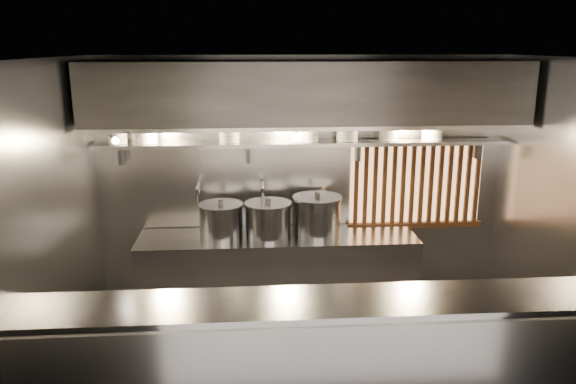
{
  "coord_description": "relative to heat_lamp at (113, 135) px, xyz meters",
  "views": [
    {
      "loc": [
        -0.61,
        -4.6,
        2.9
      ],
      "look_at": [
        -0.23,
        0.55,
        1.54
      ],
      "focal_mm": 35.0,
      "sensor_mm": 36.0,
      "label": 1
    }
  ],
  "objects": [
    {
      "name": "stock_pot_mid",
      "position": [
        1.5,
        0.25,
        -0.97
      ],
      "size": [
        0.66,
        0.66,
        0.43
      ],
      "rotation": [
        0.0,
        0.0,
        0.4
      ],
      "color": "#9C9CA1",
      "rests_on": "cooking_bench"
    },
    {
      "name": "stock_pot_right",
      "position": [
        2.03,
        0.3,
        -0.95
      ],
      "size": [
        0.61,
        0.61,
        0.47
      ],
      "rotation": [
        0.0,
        0.0,
        0.15
      ],
      "color": "#9C9CA1",
      "rests_on": "cooking_bench"
    },
    {
      "name": "pendant_bulb",
      "position": [
        1.8,
        0.35,
        -0.11
      ],
      "size": [
        0.09,
        0.09,
        0.19
      ],
      "color": "#2D2D30",
      "rests_on": "exhaust_hood"
    },
    {
      "name": "serving_counter",
      "position": [
        1.9,
        -1.81,
        -1.5
      ],
      "size": [
        4.5,
        0.56,
        1.13
      ],
      "color": "#9C9CA1",
      "rests_on": "floor"
    },
    {
      "name": "cooking_bench",
      "position": [
        1.6,
        0.28,
        -1.62
      ],
      "size": [
        3.0,
        0.7,
        0.9
      ],
      "primitive_type": "cube",
      "color": "#9C9CA1",
      "rests_on": "floor"
    },
    {
      "name": "bowl_stack_3",
      "position": [
        1.95,
        0.47,
        -0.1
      ],
      "size": [
        0.24,
        0.24,
        0.13
      ],
      "color": "silver",
      "rests_on": "bowl_shelf"
    },
    {
      "name": "bowl_stack_0",
      "position": [
        -0.06,
        0.47,
        -0.1
      ],
      "size": [
        0.21,
        0.21,
        0.13
      ],
      "color": "silver",
      "rests_on": "bowl_shelf"
    },
    {
      "name": "faucet_right",
      "position": [
        1.45,
        0.52,
        -0.76
      ],
      "size": [
        0.04,
        0.3,
        0.5
      ],
      "color": "silver",
      "rests_on": "wall_back"
    },
    {
      "name": "bowl_stack_5",
      "position": [
        2.82,
        0.47,
        -0.1
      ],
      "size": [
        0.22,
        0.22,
        0.13
      ],
      "color": "silver",
      "rests_on": "bowl_shelf"
    },
    {
      "name": "wall_left",
      "position": [
        -0.35,
        -0.85,
        -0.67
      ],
      "size": [
        0.0,
        3.0,
        3.0
      ],
      "primitive_type": "plane",
      "rotation": [
        1.57,
        0.0,
        1.57
      ],
      "color": "gray",
      "rests_on": "floor"
    },
    {
      "name": "wall_back",
      "position": [
        1.9,
        0.65,
        -0.67
      ],
      "size": [
        4.5,
        0.0,
        4.5
      ],
      "primitive_type": "plane",
      "rotation": [
        1.57,
        0.0,
        0.0
      ],
      "color": "gray",
      "rests_on": "floor"
    },
    {
      "name": "stock_pot_left",
      "position": [
        1.0,
        0.29,
        -0.98
      ],
      "size": [
        0.63,
        0.63,
        0.41
      ],
      "rotation": [
        0.0,
        0.0,
        0.41
      ],
      "color": "#9C9CA1",
      "rests_on": "cooking_bench"
    },
    {
      "name": "faucet_left",
      "position": [
        0.75,
        0.52,
        -0.76
      ],
      "size": [
        0.04,
        0.3,
        0.5
      ],
      "color": "silver",
      "rests_on": "wall_back"
    },
    {
      "name": "bowl_stack_1",
      "position": [
        0.26,
        0.47,
        -0.08
      ],
      "size": [
        0.2,
        0.2,
        0.17
      ],
      "color": "silver",
      "rests_on": "bowl_shelf"
    },
    {
      "name": "ceiling",
      "position": [
        1.9,
        -0.85,
        0.73
      ],
      "size": [
        4.5,
        4.5,
        0.0
      ],
      "primitive_type": "plane",
      "rotation": [
        3.14,
        0.0,
        0.0
      ],
      "color": "black",
      "rests_on": "wall_back"
    },
    {
      "name": "heat_lamp",
      "position": [
        0.0,
        0.0,
        0.0
      ],
      "size": [
        0.25,
        0.35,
        0.2
      ],
      "color": "#9C9CA1",
      "rests_on": "exhaust_hood"
    },
    {
      "name": "bowl_stack_2",
      "position": [
        1.1,
        0.47,
        -0.08
      ],
      "size": [
        0.22,
        0.22,
        0.17
      ],
      "color": "silver",
      "rests_on": "bowl_shelf"
    },
    {
      "name": "exhaust_hood",
      "position": [
        1.9,
        0.25,
        0.36
      ],
      "size": [
        4.4,
        0.81,
        0.65
      ],
      "color": "#2D2D30",
      "rests_on": "ceiling"
    },
    {
      "name": "bowl_stack_6",
      "position": [
        3.3,
        0.47,
        -0.1
      ],
      "size": [
        0.24,
        0.24,
        0.13
      ],
      "color": "silver",
      "rests_on": "bowl_shelf"
    },
    {
      "name": "wood_screen",
      "position": [
        3.2,
        0.6,
        -0.69
      ],
      "size": [
        1.56,
        0.09,
        1.04
      ],
      "color": "#FFB572",
      "rests_on": "wall_back"
    },
    {
      "name": "bowl_stack_4",
      "position": [
        2.36,
        0.47,
        -0.08
      ],
      "size": [
        0.24,
        0.24,
        0.17
      ],
      "color": "silver",
      "rests_on": "bowl_shelf"
    },
    {
      "name": "bowl_shelf",
      "position": [
        1.9,
        0.47,
        -0.19
      ],
      "size": [
        4.4,
        0.34,
        0.04
      ],
      "primitive_type": "cube",
      "color": "#9C9CA1",
      "rests_on": "wall_back"
    },
    {
      "name": "floor",
      "position": [
        1.9,
        -0.85,
        -2.07
      ],
      "size": [
        4.5,
        4.5,
        0.0
      ],
      "primitive_type": "plane",
      "color": "black",
      "rests_on": "ground"
    },
    {
      "name": "wall_right",
      "position": [
        4.15,
        -0.85,
        -0.67
      ],
      "size": [
        0.0,
        3.0,
        3.0
      ],
      "primitive_type": "plane",
      "rotation": [
        1.57,
        0.0,
        -1.57
      ],
      "color": "gray",
      "rests_on": "floor"
    }
  ]
}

